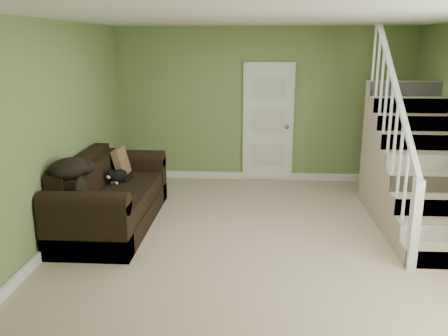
# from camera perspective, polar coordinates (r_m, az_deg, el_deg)

# --- Properties ---
(floor) EXTENTS (5.00, 5.50, 0.01)m
(floor) POSITION_cam_1_polar(r_m,az_deg,el_deg) (5.83, 4.77, -8.85)
(floor) COLOR tan
(floor) RESTS_ON ground
(ceiling) EXTENTS (5.00, 5.50, 0.01)m
(ceiling) POSITION_cam_1_polar(r_m,az_deg,el_deg) (5.34, 5.40, 17.58)
(ceiling) COLOR white
(ceiling) RESTS_ON wall_back
(wall_back) EXTENTS (5.00, 0.04, 2.60)m
(wall_back) POSITION_cam_1_polar(r_m,az_deg,el_deg) (8.16, 4.66, 7.52)
(wall_back) COLOR olive
(wall_back) RESTS_ON floor
(wall_front) EXTENTS (5.00, 0.04, 2.60)m
(wall_front) POSITION_cam_1_polar(r_m,az_deg,el_deg) (2.79, 6.26, -7.21)
(wall_front) COLOR olive
(wall_front) RESTS_ON floor
(wall_left) EXTENTS (0.04, 5.50, 2.60)m
(wall_left) POSITION_cam_1_polar(r_m,az_deg,el_deg) (5.93, -19.91, 3.87)
(wall_left) COLOR olive
(wall_left) RESTS_ON floor
(baseboard_back) EXTENTS (5.00, 0.04, 0.12)m
(baseboard_back) POSITION_cam_1_polar(r_m,az_deg,el_deg) (8.38, 4.49, -0.94)
(baseboard_back) COLOR white
(baseboard_back) RESTS_ON floor
(baseboard_left) EXTENTS (0.04, 5.50, 0.12)m
(baseboard_left) POSITION_cam_1_polar(r_m,az_deg,el_deg) (6.26, -18.65, -7.33)
(baseboard_left) COLOR white
(baseboard_left) RESTS_ON floor
(door) EXTENTS (0.86, 0.12, 2.02)m
(door) POSITION_cam_1_polar(r_m,az_deg,el_deg) (8.16, 5.33, 5.42)
(door) COLOR white
(door) RESTS_ON floor
(staircase) EXTENTS (1.00, 2.51, 2.82)m
(staircase) POSITION_cam_1_polar(r_m,az_deg,el_deg) (6.87, 21.64, -0.52)
(staircase) COLOR tan
(staircase) RESTS_ON floor
(sofa) EXTENTS (0.99, 2.30, 0.91)m
(sofa) POSITION_cam_1_polar(r_m,az_deg,el_deg) (6.41, -13.64, -3.69)
(sofa) COLOR black
(sofa) RESTS_ON floor
(side_table) EXTENTS (0.53, 0.53, 0.80)m
(side_table) POSITION_cam_1_polar(r_m,az_deg,el_deg) (7.24, -13.20, -1.93)
(side_table) COLOR black
(side_table) RESTS_ON floor
(cat) EXTENTS (0.28, 0.50, 0.24)m
(cat) POSITION_cam_1_polar(r_m,az_deg,el_deg) (6.59, -12.63, -0.95)
(cat) COLOR black
(cat) RESTS_ON sofa
(banana) EXTENTS (0.16, 0.21, 0.06)m
(banana) POSITION_cam_1_polar(r_m,az_deg,el_deg) (5.71, -13.84, -4.16)
(banana) COLOR gold
(banana) RESTS_ON sofa
(throw_pillow) EXTENTS (0.19, 0.39, 0.40)m
(throw_pillow) POSITION_cam_1_polar(r_m,az_deg,el_deg) (6.92, -12.25, 0.75)
(throw_pillow) COLOR #4D321F
(throw_pillow) RESTS_ON sofa
(throw_blanket) EXTENTS (0.49, 0.60, 0.23)m
(throw_blanket) POSITION_cam_1_polar(r_m,az_deg,el_deg) (5.73, -18.23, -0.02)
(throw_blanket) COLOR black
(throw_blanket) RESTS_ON sofa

